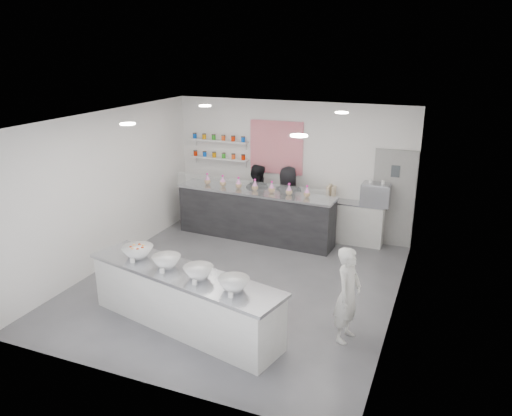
{
  "coord_description": "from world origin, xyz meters",
  "views": [
    {
      "loc": [
        3.39,
        -7.48,
        4.17
      ],
      "look_at": [
        0.2,
        0.4,
        1.37
      ],
      "focal_mm": 35.0,
      "sensor_mm": 36.0,
      "label": 1
    }
  ],
  "objects": [
    {
      "name": "floor",
      "position": [
        0.0,
        0.0,
        0.0
      ],
      "size": [
        6.0,
        6.0,
        0.0
      ],
      "primitive_type": "plane",
      "color": "#515156",
      "rests_on": "ground"
    },
    {
      "name": "cup_stacks",
      "position": [
        1.0,
        2.78,
        1.08
      ],
      "size": [
        0.24,
        0.24,
        0.31
      ],
      "primitive_type": null,
      "color": "beige",
      "rests_on": "espresso_ledge"
    },
    {
      "name": "downlight_3",
      "position": [
        1.4,
        1.6,
        2.98
      ],
      "size": [
        0.24,
        0.24,
        0.02
      ],
      "primitive_type": "cylinder",
      "color": "white",
      "rests_on": "ceiling"
    },
    {
      "name": "downlight_0",
      "position": [
        -1.4,
        -1.0,
        2.98
      ],
      "size": [
        0.24,
        0.24,
        0.02
      ],
      "primitive_type": "cylinder",
      "color": "white",
      "rests_on": "ceiling"
    },
    {
      "name": "back_door",
      "position": [
        2.3,
        2.97,
        1.05
      ],
      "size": [
        0.88,
        0.04,
        2.1
      ],
      "primitive_type": "cube",
      "color": "gray",
      "rests_on": "floor"
    },
    {
      "name": "pattern_panel",
      "position": [
        -0.35,
        2.98,
        1.95
      ],
      "size": [
        1.25,
        0.03,
        1.2
      ],
      "primitive_type": "cube",
      "color": "red",
      "rests_on": "back_wall"
    },
    {
      "name": "prep_bowls",
      "position": [
        -0.17,
        -1.61,
        1.01
      ],
      "size": [
        2.45,
        1.08,
        0.18
      ],
      "primitive_type": null,
      "rotation": [
        0.0,
        0.0,
        -0.23
      ],
      "color": "white",
      "rests_on": "prep_counter"
    },
    {
      "name": "staff_right",
      "position": [
        0.07,
        2.6,
        0.81
      ],
      "size": [
        0.92,
        0.75,
        1.63
      ],
      "primitive_type": "imported",
      "rotation": [
        0.0,
        0.0,
        3.47
      ],
      "color": "black",
      "rests_on": "floor"
    },
    {
      "name": "right_wall",
      "position": [
        2.75,
        0.0,
        1.5
      ],
      "size": [
        0.0,
        6.0,
        6.0
      ],
      "primitive_type": "plane",
      "rotation": [
        1.57,
        0.0,
        -1.57
      ],
      "color": "white",
      "rests_on": "floor"
    },
    {
      "name": "downlight_2",
      "position": [
        -1.4,
        1.6,
        2.98
      ],
      "size": [
        0.24,
        0.24,
        0.02
      ],
      "primitive_type": "cylinder",
      "color": "white",
      "rests_on": "ceiling"
    },
    {
      "name": "back_wall",
      "position": [
        0.0,
        3.0,
        1.5
      ],
      "size": [
        5.5,
        0.0,
        5.5
      ],
      "primitive_type": "plane",
      "rotation": [
        1.57,
        0.0,
        0.0
      ],
      "color": "white",
      "rests_on": "floor"
    },
    {
      "name": "staff_left",
      "position": [
        -0.68,
        2.6,
        0.81
      ],
      "size": [
        0.8,
        0.63,
        1.61
      ],
      "primitive_type": "imported",
      "rotation": [
        0.0,
        0.0,
        3.16
      ],
      "color": "black",
      "rests_on": "floor"
    },
    {
      "name": "espresso_machine",
      "position": [
        1.96,
        2.78,
        1.15
      ],
      "size": [
        0.6,
        0.41,
        0.46
      ],
      "primitive_type": "cube",
      "color": "#93969E",
      "rests_on": "espresso_ledge"
    },
    {
      "name": "cookie_bags",
      "position": [
        -0.56,
        2.21,
        1.25
      ],
      "size": [
        2.55,
        0.28,
        0.26
      ],
      "primitive_type": null,
      "rotation": [
        0.0,
        0.0,
        -0.06
      ],
      "color": "#FF75D9",
      "rests_on": "back_bar"
    },
    {
      "name": "jar_shelf_lower",
      "position": [
        -1.75,
        2.9,
        1.6
      ],
      "size": [
        1.45,
        0.22,
        0.04
      ],
      "primitive_type": "cube",
      "color": "silver",
      "rests_on": "back_wall"
    },
    {
      "name": "espresso_ledge",
      "position": [
        1.55,
        2.78,
        0.46
      ],
      "size": [
        1.25,
        0.4,
        0.92
      ],
      "primitive_type": "cube",
      "color": "silver",
      "rests_on": "floor"
    },
    {
      "name": "jar_shelf_upper",
      "position": [
        -1.75,
        2.9,
        2.02
      ],
      "size": [
        1.45,
        0.22,
        0.04
      ],
      "primitive_type": "cube",
      "color": "silver",
      "rests_on": "back_wall"
    },
    {
      "name": "woman_prep",
      "position": [
        2.2,
        -1.01,
        0.73
      ],
      "size": [
        0.44,
        0.59,
        1.45
      ],
      "primitive_type": "imported",
      "rotation": [
        0.0,
        0.0,
        1.38
      ],
      "color": "silver",
      "rests_on": "floor"
    },
    {
      "name": "preserve_jars",
      "position": [
        -1.75,
        2.88,
        1.88
      ],
      "size": [
        1.45,
        0.1,
        0.56
      ],
      "primitive_type": null,
      "color": "#BF1E00",
      "rests_on": "jar_shelf_lower"
    },
    {
      "name": "prep_counter",
      "position": [
        -0.17,
        -1.61,
        0.46
      ],
      "size": [
        3.46,
        1.52,
        0.92
      ],
      "primitive_type": "cube",
      "rotation": [
        0.0,
        0.0,
        -0.23
      ],
      "color": "silver",
      "rests_on": "floor"
    },
    {
      "name": "left_wall",
      "position": [
        -2.75,
        0.0,
        1.5
      ],
      "size": [
        0.0,
        6.0,
        6.0
      ],
      "primitive_type": "plane",
      "rotation": [
        1.57,
        0.0,
        1.57
      ],
      "color": "white",
      "rests_on": "floor"
    },
    {
      "name": "downlight_1",
      "position": [
        1.4,
        -1.0,
        2.98
      ],
      "size": [
        0.24,
        0.24,
        0.02
      ],
      "primitive_type": "cylinder",
      "color": "white",
      "rests_on": "ceiling"
    },
    {
      "name": "ceiling",
      "position": [
        0.0,
        0.0,
        3.0
      ],
      "size": [
        6.0,
        6.0,
        0.0
      ],
      "primitive_type": "plane",
      "rotation": [
        3.14,
        0.0,
        0.0
      ],
      "color": "white",
      "rests_on": "floor"
    },
    {
      "name": "sneeze_guard",
      "position": [
        -0.58,
        1.9,
        1.27
      ],
      "size": [
        3.55,
        0.22,
        0.3
      ],
      "primitive_type": "cube",
      "rotation": [
        0.0,
        0.0,
        -0.06
      ],
      "color": "white",
      "rests_on": "back_bar"
    },
    {
      "name": "label_cards",
      "position": [
        -0.05,
        -2.14,
        0.95
      ],
      "size": [
        2.01,
        0.04,
        0.07
      ],
      "primitive_type": null,
      "color": "white",
      "rests_on": "prep_counter"
    },
    {
      "name": "back_bar",
      "position": [
        -0.56,
        2.21,
        0.56
      ],
      "size": [
        3.64,
        0.86,
        1.12
      ],
      "primitive_type": "cube",
      "rotation": [
        0.0,
        0.0,
        -0.06
      ],
      "color": "black",
      "rests_on": "floor"
    }
  ]
}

